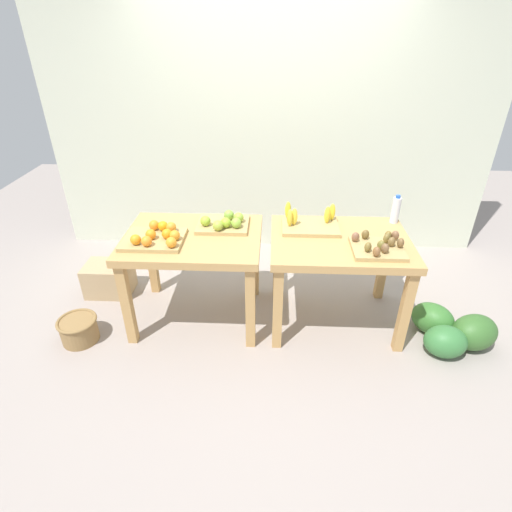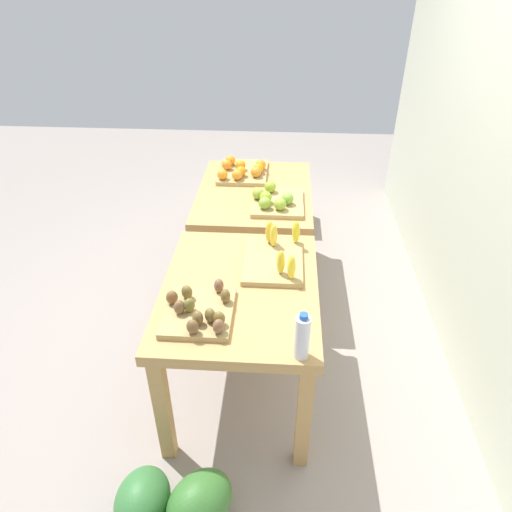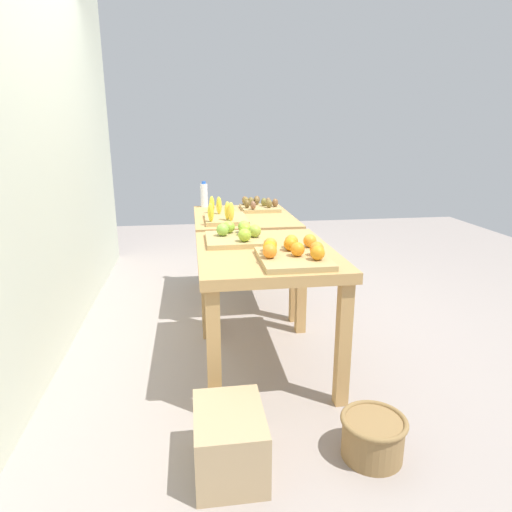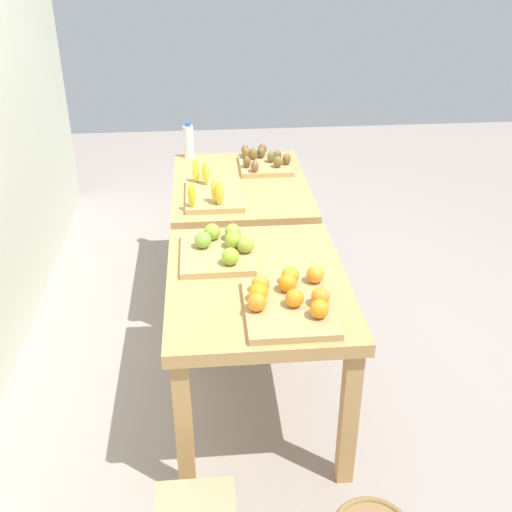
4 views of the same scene
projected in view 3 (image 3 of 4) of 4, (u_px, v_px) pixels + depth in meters
The scene contains 12 objects.
ground_plane at pixel (253, 328), 3.37m from camera, with size 8.00×8.00×0.00m, color gray.
back_wall at pixel (38, 120), 2.78m from camera, with size 4.40×0.12×3.00m, color beige.
display_table_left at pixel (265, 268), 2.66m from camera, with size 1.04×0.80×0.76m.
display_table_right at pixel (243, 228), 3.73m from camera, with size 1.04×0.80×0.76m.
orange_bin at pixel (293, 253), 2.40m from camera, with size 0.44×0.37×0.11m.
apple_bin at pixel (236, 235), 2.82m from camera, with size 0.40×0.36×0.11m.
banana_crate at pixel (224, 216), 3.45m from camera, with size 0.44×0.32×0.17m.
kiwi_bin at pixel (259, 206), 3.94m from camera, with size 0.36×0.33×0.10m.
water_bottle at pixel (204, 195), 4.07m from camera, with size 0.07×0.07×0.23m.
watermelon_pile at pixel (258, 258), 4.75m from camera, with size 0.67×0.59×0.27m.
wicker_basket at pixel (373, 436), 2.02m from camera, with size 0.30×0.30×0.20m.
cardboard_produce_box at pixel (229, 441), 1.93m from camera, with size 0.40×0.30×0.29m, color tan.
Camera 3 is at (-3.07, 0.42, 1.44)m, focal length 31.37 mm.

